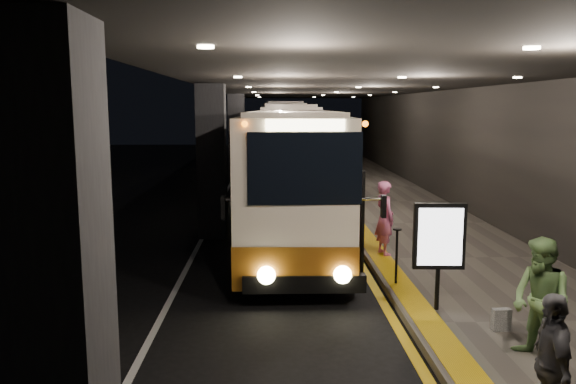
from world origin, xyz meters
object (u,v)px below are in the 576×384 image
object	(u,v)px
coach_second	(288,146)
passenger_waiting_green	(541,301)
info_sign	(439,238)
coach_main	(292,181)
bag_polka	(501,320)
coach_third	(281,132)
passenger_boarding	(385,218)
stanchion_post	(396,257)
passenger_waiting_grey	(551,365)

from	to	relation	value
coach_second	passenger_waiting_green	distance (m)	21.00
coach_second	info_sign	size ratio (longest dim) A/B	6.16
coach_main	bag_polka	world-z (taller)	coach_main
coach_main	info_sign	xyz separation A→B (m)	(2.36, -5.99, -0.24)
coach_second	bag_polka	bearing A→B (deg)	-81.28
coach_third	passenger_waiting_green	distance (m)	34.56
coach_second	passenger_boarding	distance (m)	14.95
passenger_waiting_green	stanchion_post	world-z (taller)	passenger_waiting_green
bag_polka	info_sign	world-z (taller)	info_sign
coach_main	coach_second	size ratio (longest dim) A/B	0.96
stanchion_post	bag_polka	bearing A→B (deg)	-64.72
coach_third	stanchion_post	size ratio (longest dim) A/B	11.18
coach_second	coach_main	bearing A→B (deg)	-90.78
coach_second	passenger_waiting_grey	bearing A→B (deg)	-84.08
coach_second	info_sign	world-z (taller)	coach_second
coach_main	stanchion_post	world-z (taller)	coach_main
coach_third	info_sign	distance (m)	32.36
coach_third	info_sign	world-z (taller)	coach_third
coach_main	passenger_waiting_grey	distance (m)	10.21
passenger_waiting_green	passenger_boarding	bearing A→B (deg)	168.48
passenger_waiting_grey	passenger_boarding	bearing A→B (deg)	-168.48
coach_second	passenger_waiting_green	xyz separation A→B (m)	(2.90, -20.78, -0.75)
coach_third	bag_polka	bearing A→B (deg)	-86.94
passenger_waiting_green	stanchion_post	size ratio (longest dim) A/B	1.57
coach_third	passenger_boarding	bearing A→B (deg)	-87.98
coach_second	passenger_waiting_grey	size ratio (longest dim) A/B	7.32
bag_polka	passenger_waiting_grey	bearing A→B (deg)	-103.38
passenger_waiting_green	passenger_waiting_grey	world-z (taller)	passenger_waiting_green
info_sign	stanchion_post	size ratio (longest dim) A/B	1.69
stanchion_post	coach_second	bearing A→B (deg)	95.59
passenger_waiting_grey	info_sign	bearing A→B (deg)	-169.30
coach_main	passenger_boarding	world-z (taller)	coach_main
coach_main	coach_second	world-z (taller)	coach_second
info_sign	coach_main	bearing A→B (deg)	114.33
coach_third	passenger_boarding	world-z (taller)	coach_third
coach_third	info_sign	size ratio (longest dim) A/B	6.61
info_sign	passenger_waiting_green	bearing A→B (deg)	-66.22
bag_polka	info_sign	bearing A→B (deg)	127.99
passenger_waiting_green	coach_second	bearing A→B (deg)	166.95
coach_third	passenger_boarding	xyz separation A→B (m)	(2.01, -28.45, -0.86)
coach_main	coach_second	xyz separation A→B (m)	(0.27, 12.66, 0.10)
coach_main	stanchion_post	distance (m)	5.00
coach_main	passenger_waiting_green	size ratio (longest dim) A/B	6.35
coach_second	passenger_waiting_green	world-z (taller)	coach_second
passenger_waiting_green	stanchion_post	xyz separation A→B (m)	(-1.22, 3.63, -0.33)
coach_main	passenger_boarding	size ratio (longest dim) A/B	6.27
passenger_waiting_green	bag_polka	distance (m)	1.36
stanchion_post	coach_third	bearing A→B (deg)	93.32
coach_second	stanchion_post	distance (m)	17.27
passenger_boarding	stanchion_post	size ratio (longest dim) A/B	1.60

